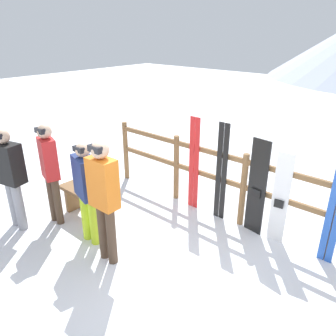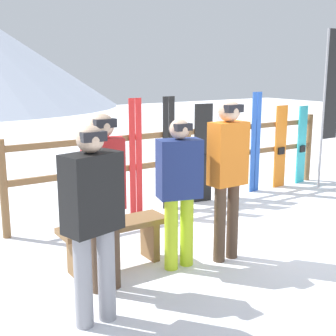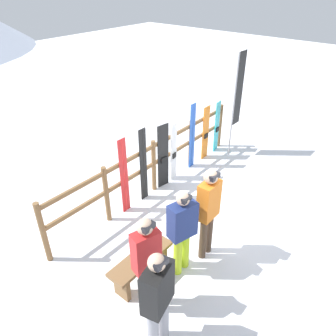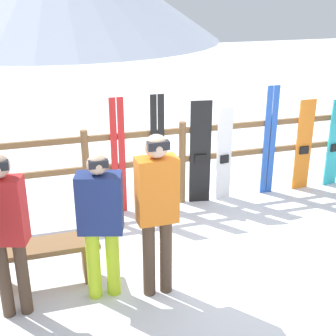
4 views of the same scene
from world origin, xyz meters
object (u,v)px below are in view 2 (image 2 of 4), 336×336
object	(u,v)px
ski_pair_black	(169,153)
ski_pair_blue	(256,143)
snowboard_black_stripe	(203,154)
snowboard_white	(222,155)
bench	(114,235)
person_red	(104,188)
person_black	(93,213)
person_navy	(179,184)
snowboard_orange	(280,147)
ski_pair_red	(136,157)
person_orange	(228,168)
snowboard_cyan	(302,145)
rental_flag	(329,94)

from	to	relation	value
ski_pair_black	ski_pair_blue	distance (m)	1.74
snowboard_black_stripe	snowboard_white	xyz separation A→B (m)	(0.37, -0.00, -0.06)
bench	person_red	xyz separation A→B (m)	(-0.30, -0.42, 0.64)
person_black	person_navy	size ratio (longest dim) A/B	1.05
snowboard_white	snowboard_orange	xyz separation A→B (m)	(1.33, 0.00, 0.01)
snowboard_white	ski_pair_red	bearing A→B (deg)	179.87
snowboard_black_stripe	person_red	bearing A→B (deg)	-143.97
person_navy	snowboard_white	world-z (taller)	person_navy
person_orange	ski_pair_black	world-z (taller)	person_orange
person_black	ski_pair_blue	distance (m)	4.68
person_orange	person_red	bearing A→B (deg)	177.42
snowboard_black_stripe	snowboard_cyan	bearing A→B (deg)	-0.00
snowboard_black_stripe	ski_pair_blue	world-z (taller)	ski_pair_blue
person_navy	person_orange	bearing A→B (deg)	-12.15
person_black	snowboard_black_stripe	world-z (taller)	person_black
ski_pair_blue	snowboard_orange	distance (m)	0.61
person_red	snowboard_orange	distance (m)	4.70
person_red	snowboard_white	distance (m)	3.53
ski_pair_black	snowboard_cyan	distance (m)	2.89
snowboard_cyan	ski_pair_black	bearing A→B (deg)	179.93
person_navy	ski_pair_black	xyz separation A→B (m)	(1.09, 1.84, -0.07)
snowboard_black_stripe	person_navy	bearing A→B (deg)	-133.19
person_orange	snowboard_white	world-z (taller)	person_orange
person_navy	snowboard_orange	xyz separation A→B (m)	(3.42, 1.84, -0.19)
person_orange	person_black	size ratio (longest dim) A/B	1.06
person_red	snowboard_orange	world-z (taller)	person_red
rental_flag	person_orange	bearing A→B (deg)	-156.81
snowboard_white	rental_flag	world-z (taller)	rental_flag
ski_pair_blue	rental_flag	size ratio (longest dim) A/B	0.62
person_navy	ski_pair_red	bearing A→B (deg)	73.98
ski_pair_red	snowboard_cyan	xyz separation A→B (m)	(3.44, -0.00, -0.13)
person_orange	ski_pair_blue	distance (m)	3.01
snowboard_black_stripe	ski_pair_blue	distance (m)	1.11
person_red	rental_flag	size ratio (longest dim) A/B	0.62
person_navy	ski_pair_blue	bearing A→B (deg)	33.04
bench	snowboard_orange	size ratio (longest dim) A/B	0.81
rental_flag	person_black	bearing A→B (deg)	-159.88
bench	person_orange	bearing A→B (deg)	-23.44
snowboard_orange	rental_flag	size ratio (longest dim) A/B	0.53
person_red	person_black	distance (m)	0.59
person_black	ski_pair_blue	world-z (taller)	ski_pair_blue
person_red	snowboard_cyan	bearing A→B (deg)	21.30
person_navy	ski_pair_blue	xyz separation A→B (m)	(2.83, 1.84, -0.06)
ski_pair_black	snowboard_cyan	world-z (taller)	ski_pair_black
person_orange	ski_pair_red	xyz separation A→B (m)	(-0.01, 1.96, -0.20)
ski_pair_red	rental_flag	bearing A→B (deg)	-7.05
ski_pair_red	snowboard_orange	size ratio (longest dim) A/B	1.16
person_orange	rental_flag	xyz separation A→B (m)	(3.54, 1.52, 0.60)
person_red	snowboard_black_stripe	distance (m)	3.22
bench	snowboard_cyan	distance (m)	4.79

